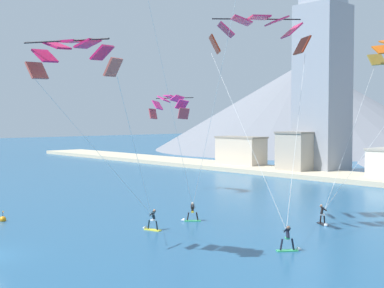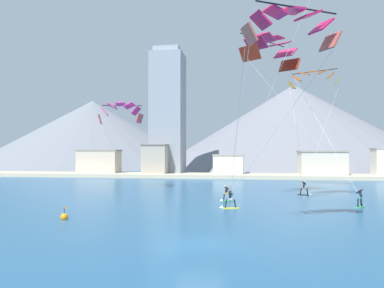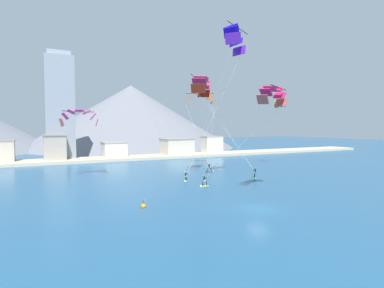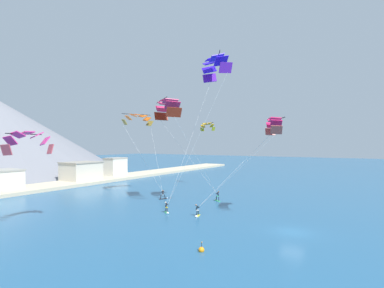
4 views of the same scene
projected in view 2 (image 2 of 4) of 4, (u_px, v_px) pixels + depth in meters
ground_plane at (200, 244)px, 19.77m from camera, size 400.00×400.00×0.00m
kitesurfer_near_lead at (228, 203)px, 32.52m from camera, size 1.78×0.85×1.72m
kitesurfer_near_trail at (225, 197)px, 37.30m from camera, size 1.44×1.58×1.69m
kitesurfer_mid_center at (361, 201)px, 33.33m from camera, size 1.31×1.67×1.83m
kitesurfer_far_left at (306, 191)px, 42.87m from camera, size 1.67×1.29×1.77m
parafoil_kite_near_lead at (291, 24)px, 22.86m from camera, size 7.38×11.37×12.34m
parafoil_kite_mid_center at (271, 48)px, 40.27m from camera, size 10.61×9.44×15.93m
parafoil_kite_far_left at (313, 77)px, 51.06m from camera, size 6.89×9.96×14.89m
parafoil_kite_distant_high_outer at (120, 111)px, 49.77m from camera, size 6.20×2.49×2.88m
race_marker_buoy at (64, 217)px, 27.22m from camera, size 0.56×0.56×1.02m
shoreline_strip at (238, 176)px, 74.71m from camera, size 180.00×10.00×0.70m
shore_building_harbour_front at (229, 165)px, 78.34m from camera, size 6.31×6.45×4.65m
shore_building_promenade_mid at (322, 164)px, 73.71m from camera, size 8.88×7.25×5.38m
shore_building_quay_east at (99, 163)px, 81.32m from camera, size 9.18×4.29×5.65m
shore_building_quay_west at (157, 160)px, 79.02m from camera, size 5.25×6.94×6.76m
highrise_tower at (168, 113)px, 82.55m from camera, size 7.00×7.00×28.11m
mountain_peak_west_ridge at (294, 127)px, 122.54m from camera, size 90.16×90.16×27.36m
mountain_peak_central_summit at (92, 134)px, 140.51m from camera, size 84.64×84.64×24.73m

